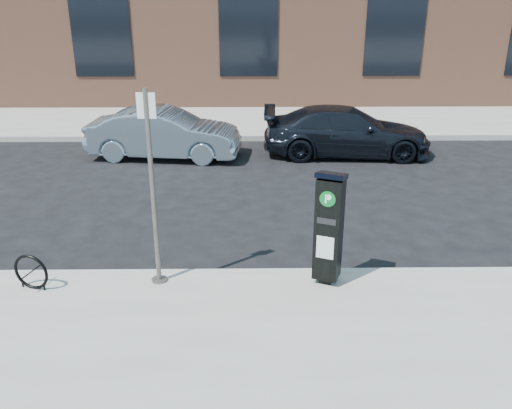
{
  "coord_description": "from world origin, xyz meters",
  "views": [
    {
      "loc": [
        0.02,
        -7.28,
        4.17
      ],
      "look_at": [
        0.12,
        0.5,
        1.03
      ],
      "focal_mm": 38.0,
      "sensor_mm": 36.0,
      "label": 1
    }
  ],
  "objects_px": {
    "parking_kiosk": "(329,227)",
    "car_dark": "(346,131)",
    "sign_pole": "(153,192)",
    "car_silver": "(164,133)",
    "bike_rack": "(31,272)"
  },
  "relations": [
    {
      "from": "bike_rack",
      "to": "car_dark",
      "type": "bearing_deg",
      "value": 67.14
    },
    {
      "from": "bike_rack",
      "to": "car_silver",
      "type": "distance_m",
      "value": 6.96
    },
    {
      "from": "parking_kiosk",
      "to": "car_silver",
      "type": "distance_m",
      "value": 7.53
    },
    {
      "from": "parking_kiosk",
      "to": "car_dark",
      "type": "height_order",
      "value": "parking_kiosk"
    },
    {
      "from": "bike_rack",
      "to": "car_silver",
      "type": "height_order",
      "value": "car_silver"
    },
    {
      "from": "parking_kiosk",
      "to": "bike_rack",
      "type": "distance_m",
      "value": 4.26
    },
    {
      "from": "sign_pole",
      "to": "car_silver",
      "type": "xyz_separation_m",
      "value": [
        -0.87,
        6.7,
        -0.91
      ]
    },
    {
      "from": "car_dark",
      "to": "car_silver",
      "type": "bearing_deg",
      "value": 94.96
    },
    {
      "from": "parking_kiosk",
      "to": "bike_rack",
      "type": "relative_size",
      "value": 3.15
    },
    {
      "from": "sign_pole",
      "to": "bike_rack",
      "type": "bearing_deg",
      "value": -170.64
    },
    {
      "from": "bike_rack",
      "to": "car_silver",
      "type": "xyz_separation_m",
      "value": [
        0.9,
        6.9,
        0.23
      ]
    },
    {
      "from": "parking_kiosk",
      "to": "sign_pole",
      "type": "distance_m",
      "value": 2.5
    },
    {
      "from": "parking_kiosk",
      "to": "car_dark",
      "type": "xyz_separation_m",
      "value": [
        1.44,
        6.95,
        -0.4
      ]
    },
    {
      "from": "car_silver",
      "to": "parking_kiosk",
      "type": "bearing_deg",
      "value": -147.4
    },
    {
      "from": "car_silver",
      "to": "car_dark",
      "type": "distance_m",
      "value": 4.76
    }
  ]
}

